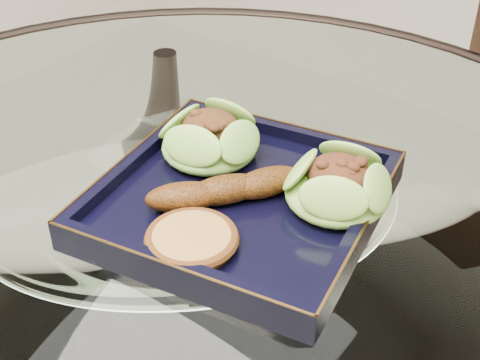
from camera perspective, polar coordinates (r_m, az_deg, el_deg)
The scene contains 6 objects.
dining_table at distance 0.81m, azimuth -4.19°, elevation -11.51°, with size 1.13×1.13×0.77m.
navy_plate at distance 0.69m, azimuth -0.00°, elevation -2.03°, with size 0.27×0.27×0.02m, color black.
lettuce_wrap_left at distance 0.74m, azimuth -2.63°, elevation 3.33°, with size 0.11×0.11×0.04m, color #5D922A.
lettuce_wrap_right at distance 0.67m, azimuth 8.29°, elevation -0.75°, with size 0.10×0.10×0.04m, color #5C962B.
roasted_plantain at distance 0.67m, azimuth -1.26°, elevation -0.82°, with size 0.15×0.03×0.03m, color #5C2E09.
crumb_patty at distance 0.62m, azimuth -4.14°, elevation -5.17°, with size 0.08×0.08×0.01m, color #A47236.
Camera 1 is at (0.38, -0.41, 1.19)m, focal length 50.00 mm.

